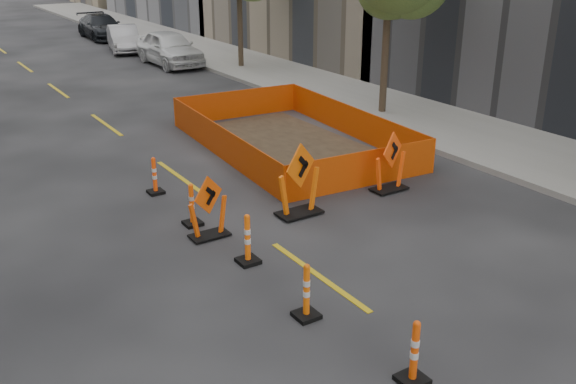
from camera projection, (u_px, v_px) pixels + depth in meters
sidewalk_right at (395, 111)px, 22.44m from camera, size 4.00×90.00×0.15m
channelizer_3 at (414, 352)px, 8.71m from camera, size 0.39×0.39×0.99m
channelizer_4 at (306, 291)px, 10.23m from camera, size 0.38×0.38×0.97m
channelizer_5 at (248, 239)px, 11.96m from camera, size 0.39×0.39×1.00m
channelizer_6 at (192, 205)px, 13.57m from camera, size 0.37×0.37×0.94m
channelizer_7 at (155, 175)px, 15.26m from camera, size 0.36×0.36×0.92m
chevron_sign_left at (208, 207)px, 12.94m from camera, size 1.03×0.84×1.34m
chevron_sign_center at (299, 180)px, 13.93m from camera, size 1.28×1.02×1.67m
chevron_sign_right at (391, 161)px, 15.33m from camera, size 1.14×0.92×1.49m
safety_fence at (290, 131)px, 18.68m from camera, size 4.94×7.79×0.93m
parked_car_near at (169, 48)px, 30.55m from camera, size 1.92×4.76×1.62m
parked_car_mid at (124, 38)px, 34.29m from camera, size 2.33×4.33×1.36m
parked_car_far at (102, 27)px, 38.59m from camera, size 2.09×4.90×1.41m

